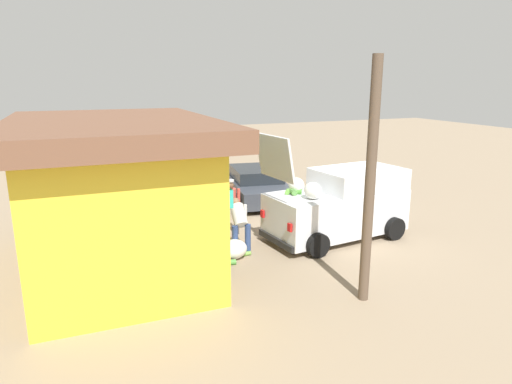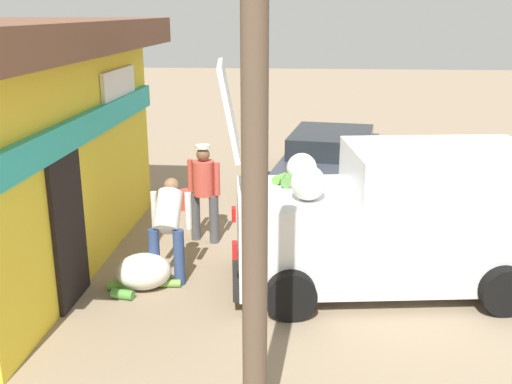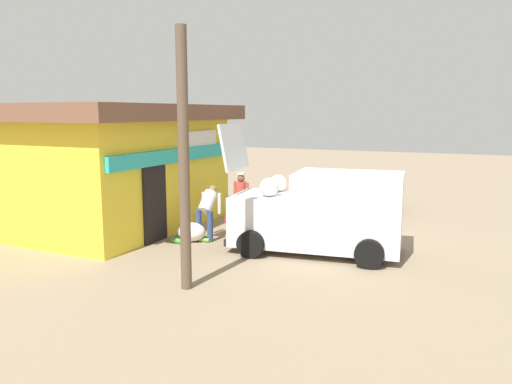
{
  "view_description": "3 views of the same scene",
  "coord_description": "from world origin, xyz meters",
  "px_view_note": "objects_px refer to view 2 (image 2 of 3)",
  "views": [
    {
      "loc": [
        -11.4,
        6.93,
        4.32
      ],
      "look_at": [
        0.52,
        2.0,
        1.09
      ],
      "focal_mm": 31.77,
      "sensor_mm": 36.0,
      "label": 1
    },
    {
      "loc": [
        -8.71,
        1.42,
        3.6
      ],
      "look_at": [
        0.4,
        2.09,
        0.8
      ],
      "focal_mm": 41.87,
      "sensor_mm": 36.0,
      "label": 2
    },
    {
      "loc": [
        -12.09,
        -3.1,
        3.26
      ],
      "look_at": [
        0.14,
        2.4,
        1.1
      ],
      "focal_mm": 34.9,
      "sensor_mm": 36.0,
      "label": 3
    }
  ],
  "objects_px": {
    "delivery_van": "(392,218)",
    "customer_bending": "(168,222)",
    "parked_sedan": "(331,160)",
    "unloaded_banana_pile": "(143,273)",
    "vendor_standing": "(204,187)",
    "paint_bucket": "(187,200)"
  },
  "relations": [
    {
      "from": "delivery_van",
      "to": "customer_bending",
      "type": "bearing_deg",
      "value": 91.27
    },
    {
      "from": "parked_sedan",
      "to": "unloaded_banana_pile",
      "type": "distance_m",
      "value": 5.82
    },
    {
      "from": "delivery_van",
      "to": "parked_sedan",
      "type": "height_order",
      "value": "delivery_van"
    },
    {
      "from": "delivery_van",
      "to": "vendor_standing",
      "type": "distance_m",
      "value": 3.07
    },
    {
      "from": "vendor_standing",
      "to": "unloaded_banana_pile",
      "type": "relative_size",
      "value": 1.65
    },
    {
      "from": "parked_sedan",
      "to": "vendor_standing",
      "type": "bearing_deg",
      "value": 147.12
    },
    {
      "from": "parked_sedan",
      "to": "vendor_standing",
      "type": "height_order",
      "value": "vendor_standing"
    },
    {
      "from": "vendor_standing",
      "to": "paint_bucket",
      "type": "xyz_separation_m",
      "value": [
        1.59,
        0.59,
        -0.72
      ]
    },
    {
      "from": "unloaded_banana_pile",
      "to": "parked_sedan",
      "type": "bearing_deg",
      "value": -28.0
    },
    {
      "from": "parked_sedan",
      "to": "vendor_standing",
      "type": "relative_size",
      "value": 2.9
    },
    {
      "from": "customer_bending",
      "to": "parked_sedan",
      "type": "bearing_deg",
      "value": -26.92
    },
    {
      "from": "customer_bending",
      "to": "delivery_van",
      "type": "bearing_deg",
      "value": -88.73
    },
    {
      "from": "unloaded_banana_pile",
      "to": "delivery_van",
      "type": "bearing_deg",
      "value": -83.09
    },
    {
      "from": "customer_bending",
      "to": "unloaded_banana_pile",
      "type": "xyz_separation_m",
      "value": [
        -0.33,
        0.29,
        -0.6
      ]
    },
    {
      "from": "delivery_van",
      "to": "unloaded_banana_pile",
      "type": "distance_m",
      "value": 3.4
    },
    {
      "from": "vendor_standing",
      "to": "paint_bucket",
      "type": "distance_m",
      "value": 1.84
    },
    {
      "from": "vendor_standing",
      "to": "paint_bucket",
      "type": "relative_size",
      "value": 4.37
    },
    {
      "from": "parked_sedan",
      "to": "paint_bucket",
      "type": "distance_m",
      "value": 3.3
    },
    {
      "from": "paint_bucket",
      "to": "vendor_standing",
      "type": "bearing_deg",
      "value": -159.63
    },
    {
      "from": "delivery_van",
      "to": "customer_bending",
      "type": "height_order",
      "value": "delivery_van"
    },
    {
      "from": "parked_sedan",
      "to": "vendor_standing",
      "type": "distance_m",
      "value": 4.01
    },
    {
      "from": "parked_sedan",
      "to": "unloaded_banana_pile",
      "type": "height_order",
      "value": "parked_sedan"
    }
  ]
}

